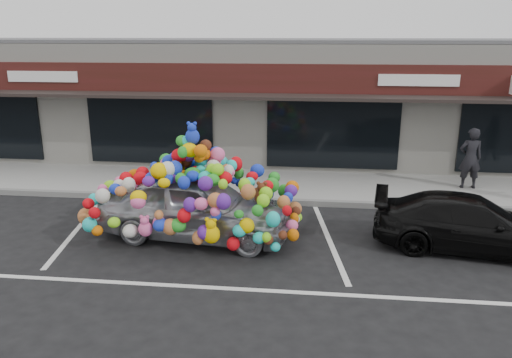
# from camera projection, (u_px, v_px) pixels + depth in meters

# --- Properties ---
(ground) EXTENTS (90.00, 90.00, 0.00)m
(ground) POSITION_uv_depth(u_px,v_px,m) (207.00, 238.00, 11.47)
(ground) COLOR black
(ground) RESTS_ON ground
(shop_building) EXTENTS (24.00, 7.20, 4.31)m
(shop_building) POSITION_uv_depth(u_px,v_px,m) (251.00, 98.00, 18.91)
(shop_building) COLOR silver
(shop_building) RESTS_ON ground
(sidewalk) EXTENTS (26.00, 3.00, 0.15)m
(sidewalk) POSITION_uv_depth(u_px,v_px,m) (233.00, 184.00, 15.27)
(sidewalk) COLOR #9B9B96
(sidewalk) RESTS_ON ground
(kerb) EXTENTS (26.00, 0.18, 0.16)m
(kerb) POSITION_uv_depth(u_px,v_px,m) (225.00, 200.00, 13.84)
(kerb) COLOR slate
(kerb) RESTS_ON ground
(parking_stripe_left) EXTENTS (0.73, 4.37, 0.01)m
(parking_stripe_left) POSITION_uv_depth(u_px,v_px,m) (78.00, 228.00, 12.01)
(parking_stripe_left) COLOR silver
(parking_stripe_left) RESTS_ON ground
(parking_stripe_mid) EXTENTS (0.73, 4.37, 0.01)m
(parking_stripe_mid) POSITION_uv_depth(u_px,v_px,m) (329.00, 239.00, 11.36)
(parking_stripe_mid) COLOR silver
(parking_stripe_mid) RESTS_ON ground
(lane_line) EXTENTS (14.00, 0.12, 0.01)m
(lane_line) POSITION_uv_depth(u_px,v_px,m) (289.00, 292.00, 9.07)
(lane_line) COLOR silver
(lane_line) RESTS_ON ground
(toy_car) EXTENTS (3.17, 4.87, 2.72)m
(toy_car) POSITION_uv_depth(u_px,v_px,m) (196.00, 199.00, 11.28)
(toy_car) COLOR silver
(toy_car) RESTS_ON ground
(black_sedan) EXTENTS (2.26, 4.27, 1.18)m
(black_sedan) POSITION_uv_depth(u_px,v_px,m) (470.00, 224.00, 10.72)
(black_sedan) COLOR black
(black_sedan) RESTS_ON ground
(pedestrian_a) EXTENTS (0.67, 0.45, 1.79)m
(pedestrian_a) POSITION_uv_depth(u_px,v_px,m) (470.00, 158.00, 14.42)
(pedestrian_a) COLOR black
(pedestrian_a) RESTS_ON sidewalk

